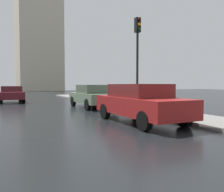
# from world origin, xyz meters

# --- Properties ---
(car_red_near_kerb) EXTENTS (1.97, 4.61, 1.50)m
(car_red_near_kerb) POSITION_xyz_m (2.74, 6.83, 0.79)
(car_red_near_kerb) COLOR maroon
(car_red_near_kerb) RESTS_ON ground
(car_green_mid_road) EXTENTS (1.83, 4.60, 1.47)m
(car_green_mid_road) POSITION_xyz_m (3.00, 13.15, 0.77)
(car_green_mid_road) COLOR slate
(car_green_mid_road) RESTS_ON ground
(car_maroon_far_ahead) EXTENTS (1.99, 4.16, 1.36)m
(car_maroon_far_ahead) POSITION_xyz_m (-1.62, 20.26, 0.71)
(car_maroon_far_ahead) COLOR maroon
(car_maroon_far_ahead) RESTS_ON ground
(traffic_light) EXTENTS (0.26, 0.39, 4.81)m
(traffic_light) POSITION_xyz_m (4.25, 9.52, 3.44)
(traffic_light) COLOR black
(traffic_light) RESTS_ON sidewalk_strip
(distant_tower) EXTENTS (11.38, 8.07, 29.90)m
(distant_tower) POSITION_xyz_m (5.66, 58.69, 14.95)
(distant_tower) COLOR beige
(distant_tower) RESTS_ON ground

